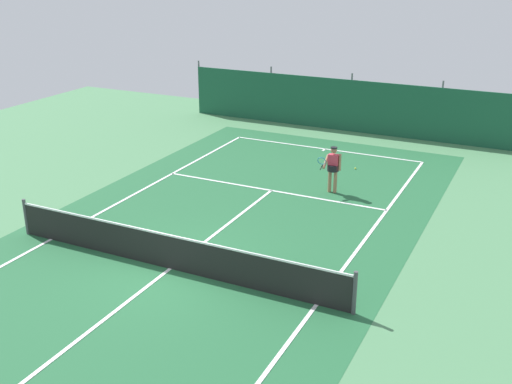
# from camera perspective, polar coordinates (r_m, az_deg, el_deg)

# --- Properties ---
(ground_plane) EXTENTS (36.00, 36.00, 0.00)m
(ground_plane) POSITION_cam_1_polar(r_m,az_deg,el_deg) (16.60, -7.88, -7.02)
(ground_plane) COLOR #4C8456
(court_surface) EXTENTS (11.02, 26.60, 0.01)m
(court_surface) POSITION_cam_1_polar(r_m,az_deg,el_deg) (16.60, -7.88, -7.01)
(court_surface) COLOR #236038
(court_surface) RESTS_ON ground
(tennis_net) EXTENTS (10.12, 0.10, 1.10)m
(tennis_net) POSITION_cam_1_polar(r_m,az_deg,el_deg) (16.37, -7.97, -5.44)
(tennis_net) COLOR black
(tennis_net) RESTS_ON ground
(back_fence) EXTENTS (16.30, 0.98, 2.70)m
(back_fence) POSITION_cam_1_polar(r_m,az_deg,el_deg) (29.77, 8.89, 7.04)
(back_fence) COLOR #195138
(back_fence) RESTS_ON ground
(tennis_player) EXTENTS (0.70, 0.76, 1.64)m
(tennis_player) POSITION_cam_1_polar(r_m,az_deg,el_deg) (21.39, 7.09, 2.38)
(tennis_player) COLOR #9E7051
(tennis_player) RESTS_ON ground
(tennis_ball_near_player) EXTENTS (0.07, 0.07, 0.07)m
(tennis_ball_near_player) POSITION_cam_1_polar(r_m,az_deg,el_deg) (24.17, 9.13, 2.16)
(tennis_ball_near_player) COLOR #CCDB33
(tennis_ball_near_player) RESTS_ON ground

